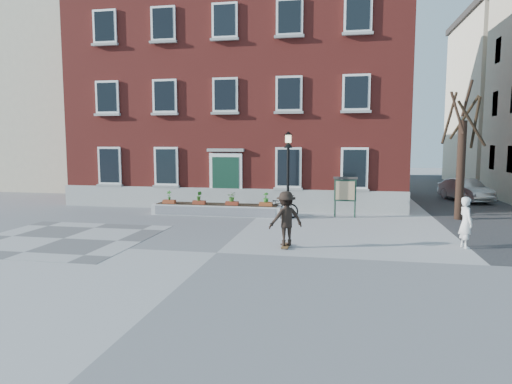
% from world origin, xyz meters
% --- Properties ---
extents(ground, '(100.00, 100.00, 0.00)m').
position_xyz_m(ground, '(0.00, 0.00, 0.00)').
color(ground, '#969699').
rests_on(ground, ground).
extents(checker_patch, '(6.00, 6.00, 0.01)m').
position_xyz_m(checker_patch, '(-6.00, 1.00, 0.01)').
color(checker_patch, '#545456').
rests_on(checker_patch, ground).
extents(distant_building, '(10.00, 12.00, 13.00)m').
position_xyz_m(distant_building, '(-18.00, 20.00, 6.50)').
color(distant_building, beige).
rests_on(distant_building, ground).
extents(bicycle, '(2.05, 1.45, 1.02)m').
position_xyz_m(bicycle, '(1.04, 7.23, 0.51)').
color(bicycle, black).
rests_on(bicycle, ground).
extents(parked_car, '(2.50, 4.20, 1.31)m').
position_xyz_m(parked_car, '(10.93, 14.73, 0.65)').
color(parked_car, '#ADAFB1').
rests_on(parked_car, ground).
extents(bystander, '(0.53, 0.69, 1.69)m').
position_xyz_m(bystander, '(7.85, 2.19, 0.85)').
color(bystander, silver).
rests_on(bystander, ground).
extents(brick_building, '(18.40, 10.85, 12.60)m').
position_xyz_m(brick_building, '(-2.00, 13.98, 6.30)').
color(brick_building, maroon).
rests_on(brick_building, ground).
extents(planter_assembly, '(6.20, 1.12, 1.15)m').
position_xyz_m(planter_assembly, '(-1.99, 7.18, 0.31)').
color(planter_assembly, silver).
rests_on(planter_assembly, ground).
extents(bare_tree, '(1.83, 1.83, 6.16)m').
position_xyz_m(bare_tree, '(9.01, 8.01, 2.79)').
color(bare_tree, black).
rests_on(bare_tree, ground).
extents(lamp_post, '(0.40, 0.40, 3.93)m').
position_xyz_m(lamp_post, '(1.44, 6.80, 2.54)').
color(lamp_post, black).
rests_on(lamp_post, ground).
extents(notice_board, '(1.10, 0.16, 1.87)m').
position_xyz_m(notice_board, '(3.98, 7.62, 1.26)').
color(notice_board, '#172F23').
rests_on(notice_board, ground).
extents(skateboarder, '(1.33, 1.14, 1.87)m').
position_xyz_m(skateboarder, '(2.04, 1.15, 0.97)').
color(skateboarder, brown).
rests_on(skateboarder, ground).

